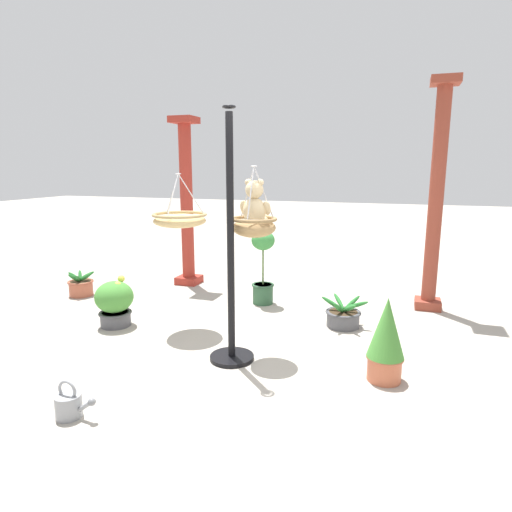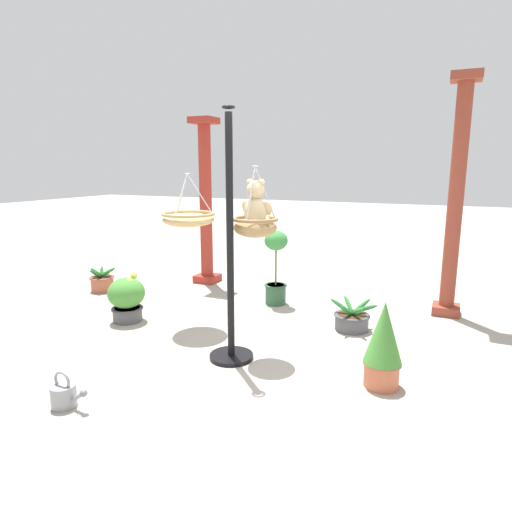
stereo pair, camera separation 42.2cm
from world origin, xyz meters
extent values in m
plane|color=#A8A093|center=(0.00, 0.00, 0.00)|extent=(40.00, 40.00, 0.00)
cylinder|color=black|center=(-0.24, -0.08, 1.19)|extent=(0.07, 0.07, 2.37)
cylinder|color=black|center=(-0.24, -0.08, 0.02)|extent=(0.44, 0.44, 0.04)
torus|color=black|center=(-0.24, -0.08, 2.41)|extent=(0.12, 0.12, 0.02)
ellipsoid|color=#A37F51|center=(-0.09, 0.17, 1.30)|extent=(0.43, 0.43, 0.19)
torus|color=olive|center=(-0.09, 0.17, 1.38)|extent=(0.46, 0.46, 0.04)
ellipsoid|color=silver|center=(-0.09, 0.17, 1.32)|extent=(0.38, 0.38, 0.15)
cylinder|color=#B7B7BC|center=(-0.01, 0.22, 1.64)|extent=(0.19, 0.11, 0.51)
cylinder|color=#B7B7BC|center=(-0.18, 0.22, 1.64)|extent=(0.19, 0.11, 0.51)
cylinder|color=#B7B7BC|center=(-0.09, 0.07, 1.64)|extent=(0.01, 0.21, 0.51)
torus|color=#B7B7BC|center=(-0.09, 0.17, 1.89)|extent=(0.06, 0.06, 0.01)
ellipsoid|color=#D1B789|center=(-0.09, 0.18, 1.46)|extent=(0.23, 0.19, 0.27)
sphere|color=#D1B789|center=(-0.09, 0.18, 1.67)|extent=(0.22, 0.22, 0.18)
ellipsoid|color=beige|center=(-0.09, 0.25, 1.66)|extent=(0.09, 0.08, 0.06)
sphere|color=black|center=(-0.09, 0.27, 1.66)|extent=(0.02, 0.02, 0.02)
sphere|color=#D1B789|center=(-0.15, 0.18, 1.74)|extent=(0.07, 0.07, 0.07)
sphere|color=#D1B789|center=(-0.03, 0.18, 1.74)|extent=(0.07, 0.07, 0.07)
ellipsoid|color=#D1B789|center=(-0.21, 0.21, 1.49)|extent=(0.07, 0.13, 0.17)
ellipsoid|color=#D1B789|center=(0.03, 0.21, 1.49)|extent=(0.07, 0.13, 0.17)
ellipsoid|color=#D1B789|center=(-0.15, 0.28, 1.36)|extent=(0.08, 0.16, 0.08)
ellipsoid|color=#D1B789|center=(-0.03, 0.28, 1.36)|extent=(0.08, 0.16, 0.08)
ellipsoid|color=tan|center=(-1.13, 0.58, 1.28)|extent=(0.60, 0.60, 0.15)
torus|color=tan|center=(-1.13, 0.58, 1.35)|extent=(0.62, 0.62, 0.04)
cylinder|color=#B7B7BC|center=(-1.01, 0.65, 1.58)|extent=(0.25, 0.15, 0.46)
cylinder|color=#B7B7BC|center=(-1.25, 0.65, 1.58)|extent=(0.25, 0.15, 0.46)
cylinder|color=#B7B7BC|center=(-1.13, 0.44, 1.58)|extent=(0.01, 0.29, 0.46)
torus|color=#B7B7BC|center=(-1.13, 0.58, 1.81)|extent=(0.06, 0.06, 0.01)
cylinder|color=#9E2D23|center=(-1.98, 2.42, 1.27)|extent=(0.20, 0.20, 2.54)
cube|color=#9E2D23|center=(-1.98, 2.42, 0.06)|extent=(0.36, 0.36, 0.12)
cube|color=#9E2D23|center=(-1.98, 2.42, 2.59)|extent=(0.38, 0.38, 0.10)
cylinder|color=brown|center=(1.69, 2.27, 1.44)|extent=(0.18, 0.18, 2.88)
cube|color=brown|center=(1.69, 2.27, 0.06)|extent=(0.33, 0.33, 0.12)
cube|color=brown|center=(1.69, 2.27, 2.93)|extent=(0.35, 0.35, 0.10)
cylinder|color=#BC6042|center=(1.22, -0.05, 0.11)|extent=(0.30, 0.30, 0.23)
torus|color=#A9573B|center=(1.22, -0.05, 0.22)|extent=(0.33, 0.33, 0.03)
cylinder|color=#382819|center=(1.22, -0.05, 0.21)|extent=(0.26, 0.26, 0.03)
cone|color=#478E38|center=(1.22, -0.05, 0.50)|extent=(0.33, 0.33, 0.55)
cylinder|color=#2D5638|center=(-0.50, 1.77, 0.14)|extent=(0.28, 0.28, 0.28)
torus|color=#294E32|center=(-0.50, 1.77, 0.27)|extent=(0.32, 0.32, 0.03)
cylinder|color=#382819|center=(-0.50, 1.77, 0.26)|extent=(0.25, 0.25, 0.03)
cylinder|color=#4C6B38|center=(-0.50, 1.77, 0.52)|extent=(0.02, 0.02, 0.49)
ellipsoid|color=#38843D|center=(-0.50, 1.77, 0.90)|extent=(0.32, 0.32, 0.27)
cylinder|color=#4C4C51|center=(0.69, 1.20, 0.09)|extent=(0.39, 0.39, 0.19)
torus|color=#444449|center=(0.69, 1.20, 0.18)|extent=(0.42, 0.42, 0.03)
cylinder|color=#382819|center=(0.69, 1.20, 0.17)|extent=(0.34, 0.34, 0.03)
ellipsoid|color=#28702D|center=(0.83, 1.21, 0.28)|extent=(0.30, 0.07, 0.15)
ellipsoid|color=#28702D|center=(0.77, 1.31, 0.27)|extent=(0.22, 0.26, 0.19)
ellipsoid|color=#28702D|center=(0.61, 1.32, 0.27)|extent=(0.20, 0.28, 0.16)
ellipsoid|color=#28702D|center=(0.55, 1.22, 0.27)|extent=(0.30, 0.08, 0.18)
ellipsoid|color=#28702D|center=(0.65, 1.08, 0.26)|extent=(0.14, 0.28, 0.21)
ellipsoid|color=#28702D|center=(0.77, 1.10, 0.27)|extent=(0.22, 0.26, 0.19)
cylinder|color=#AD563D|center=(-3.19, 1.28, 0.11)|extent=(0.34, 0.34, 0.22)
torus|color=#9C4E37|center=(-3.19, 1.28, 0.21)|extent=(0.37, 0.37, 0.03)
cylinder|color=#382819|center=(-3.19, 1.28, 0.21)|extent=(0.30, 0.30, 0.03)
ellipsoid|color=#28702D|center=(-3.10, 1.29, 0.29)|extent=(0.22, 0.08, 0.16)
ellipsoid|color=#28702D|center=(-3.13, 1.36, 0.30)|extent=(0.18, 0.21, 0.13)
ellipsoid|color=#28702D|center=(-3.25, 1.35, 0.29)|extent=(0.17, 0.19, 0.17)
ellipsoid|color=#28702D|center=(-3.28, 1.27, 0.29)|extent=(0.22, 0.08, 0.16)
ellipsoid|color=#28702D|center=(-3.23, 1.20, 0.28)|extent=(0.13, 0.21, 0.18)
ellipsoid|color=#28702D|center=(-3.15, 1.19, 0.29)|extent=(0.13, 0.22, 0.16)
cylinder|color=#4C4C51|center=(-1.92, 0.36, 0.09)|extent=(0.36, 0.36, 0.17)
torus|color=#444449|center=(-1.92, 0.36, 0.16)|extent=(0.39, 0.39, 0.03)
cylinder|color=#382819|center=(-1.92, 0.36, 0.16)|extent=(0.31, 0.31, 0.03)
ellipsoid|color=#478E38|center=(-1.92, 0.36, 0.36)|extent=(0.45, 0.45, 0.38)
sphere|color=#E5DB4C|center=(-1.86, 0.36, 0.51)|extent=(0.09, 0.09, 0.09)
sphere|color=#E5DB4C|center=(-1.91, 0.51, 0.55)|extent=(0.09, 0.09, 0.09)
cylinder|color=gray|center=(-1.05, -1.43, 0.09)|extent=(0.20, 0.20, 0.18)
cylinder|color=gray|center=(-0.91, -1.43, 0.11)|extent=(0.17, 0.04, 0.14)
sphere|color=slate|center=(-0.83, -1.43, 0.16)|extent=(0.06, 0.06, 0.06)
torus|color=gray|center=(-1.05, -1.43, 0.22)|extent=(0.16, 0.02, 0.16)
camera|label=1|loc=(1.28, -3.89, 1.89)|focal=30.85mm
camera|label=2|loc=(1.68, -3.73, 1.89)|focal=30.85mm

